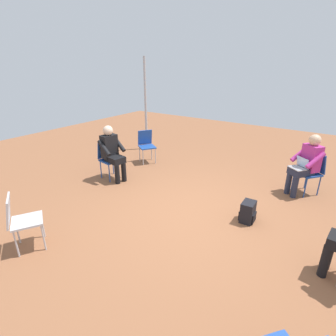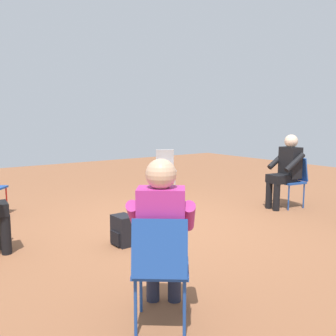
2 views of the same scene
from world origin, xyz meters
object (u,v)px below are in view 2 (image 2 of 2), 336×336
Objects in this scene: person_with_laptop at (162,230)px; chair_northeast at (161,264)px; person_in_black at (286,167)px; backpack_near_laptop_user at (123,232)px; chair_west at (293,178)px; chair_southwest at (165,167)px.

chair_northeast is at bearing -90.00° from person_with_laptop.
person_in_black is 3.17m from backpack_near_laptop_user.
chair_west is 0.69× the size of person_in_black.
person_with_laptop is (-0.10, -0.13, 0.20)m from chair_northeast.
chair_west is 3.31m from backpack_near_laptop_user.
chair_southwest is 5.09m from person_with_laptop.
chair_southwest is at bearing 25.61° from person_in_black.
chair_southwest is at bearing 92.17° from chair_northeast.
chair_northeast is 0.26m from person_with_laptop.
chair_northeast is at bearing 124.55° from person_in_black.
chair_west is 0.26m from person_in_black.
chair_west and chair_southwest have the same top height.
chair_west is 1.00× the size of chair_southwest.
person_in_black is at bearing 90.00° from chair_west.
chair_west is at bearing 138.93° from chair_southwest.
backpack_near_laptop_user is (3.13, 0.03, -0.54)m from person_in_black.
person_with_laptop is (2.98, 4.12, 0.20)m from chair_southwest.
person_in_black is at bearing 135.68° from chair_southwest.
chair_southwest is 2.36× the size of backpack_near_laptop_user.
person_in_black reaches higher than chair_southwest.
chair_southwest reaches higher than backpack_near_laptop_user.
person_with_laptop reaches higher than backpack_near_laptop_user.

